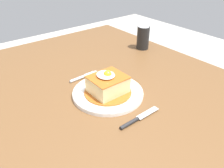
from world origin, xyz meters
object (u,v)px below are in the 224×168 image
(knife, at_px, (135,120))
(fork, at_px, (82,77))
(main_plate, at_px, (108,93))
(soda_can, at_px, (143,38))

(knife, bearing_deg, fork, 177.40)
(main_plate, xyz_separation_m, fork, (-0.17, -0.01, -0.00))
(main_plate, bearing_deg, fork, -176.17)
(main_plate, relative_size, fork, 1.90)
(fork, distance_m, knife, 0.35)
(knife, bearing_deg, main_plate, 171.36)
(knife, xyz_separation_m, soda_can, (-0.42, 0.46, 0.06))
(fork, height_order, knife, same)
(main_plate, height_order, knife, main_plate)
(main_plate, bearing_deg, soda_can, 119.56)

